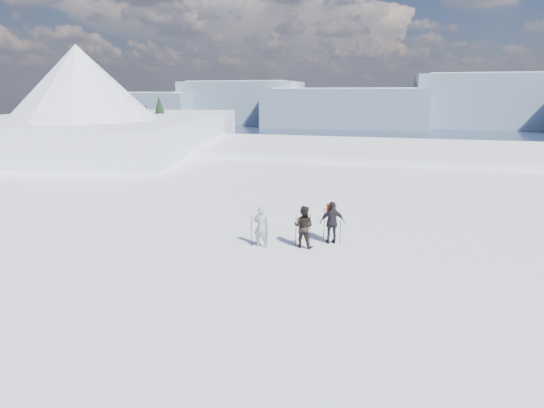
{
  "coord_description": "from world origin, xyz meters",
  "views": [
    {
      "loc": [
        1.56,
        -11.54,
        5.51
      ],
      "look_at": [
        -2.27,
        3.0,
        1.51
      ],
      "focal_mm": 28.0,
      "sensor_mm": 36.0,
      "label": 1
    }
  ],
  "objects": [
    {
      "name": "lake_basin",
      "position": [
        0.0,
        30.0,
        -6.5
      ],
      "size": [
        820.0,
        820.0,
        71.62
      ],
      "color": "white",
      "rests_on": "ground"
    },
    {
      "name": "far_mountain_range",
      "position": [
        29.6,
        454.78,
        -7.19
      ],
      "size": [
        770.0,
        110.0,
        53.0
      ],
      "color": "slate",
      "rests_on": "ground"
    },
    {
      "name": "near_ridge",
      "position": [
        -26.56,
        29.34,
        -3.48
      ],
      "size": [
        31.37,
        35.68,
        25.62
      ],
      "color": "white",
      "rests_on": "ground"
    },
    {
      "name": "skier_grey",
      "position": [
        -2.56,
        2.54,
        0.76
      ],
      "size": [
        0.55,
        0.36,
        1.52
      ],
      "primitive_type": "imported",
      "rotation": [
        0.0,
        0.0,
        3.14
      ],
      "color": "#979EA4",
      "rests_on": "ground"
    },
    {
      "name": "skier_dark",
      "position": [
        -1.06,
        2.88,
        0.78
      ],
      "size": [
        0.84,
        0.71,
        1.56
      ],
      "primitive_type": "imported",
      "rotation": [
        0.0,
        0.0,
        2.97
      ],
      "color": "black",
      "rests_on": "ground"
    },
    {
      "name": "skier_pack",
      "position": [
        -0.1,
        3.55,
        0.8
      ],
      "size": [
        1.02,
        0.67,
        1.61
      ],
      "primitive_type": "imported",
      "rotation": [
        0.0,
        0.0,
        3.46
      ],
      "color": "black",
      "rests_on": "ground"
    },
    {
      "name": "backpack",
      "position": [
        -0.18,
        3.78,
        1.83
      ],
      "size": [
        0.39,
        0.29,
        0.45
      ],
      "primitive_type": "cube",
      "rotation": [
        0.0,
        0.0,
        3.46
      ],
      "color": "#E34415",
      "rests_on": "skier_pack"
    },
    {
      "name": "ski_poles",
      "position": [
        -1.23,
        2.92,
        0.62
      ],
      "size": [
        3.13,
        1.11,
        1.36
      ],
      "color": "black",
      "rests_on": "ground"
    },
    {
      "name": "skis_loose",
      "position": [
        -1.59,
        5.52,
        0.01
      ],
      "size": [
        0.4,
        1.7,
        0.03
      ],
      "color": "black",
      "rests_on": "ground"
    }
  ]
}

